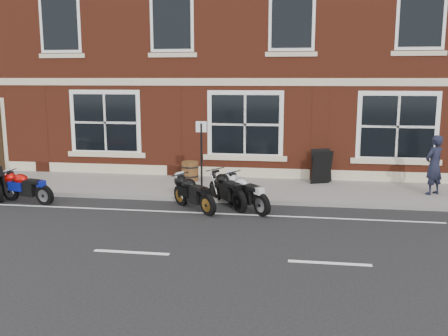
{
  "coord_description": "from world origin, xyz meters",
  "views": [
    {
      "loc": [
        3.37,
        -12.37,
        3.54
      ],
      "look_at": [
        1.22,
        1.6,
        0.98
      ],
      "focal_mm": 40.0,
      "sensor_mm": 36.0,
      "label": 1
    }
  ],
  "objects_px": {
    "moto_sport_black": "(194,192)",
    "pedestrian_left": "(434,165)",
    "a_board_sign": "(322,166)",
    "parking_sign": "(201,154)",
    "moto_sport_silver": "(246,191)",
    "moto_sport_red": "(27,186)",
    "barrel_planter": "(190,171)",
    "moto_naked_black": "(228,188)"
  },
  "relations": [
    {
      "from": "moto_sport_black",
      "to": "pedestrian_left",
      "type": "height_order",
      "value": "pedestrian_left"
    },
    {
      "from": "moto_sport_black",
      "to": "moto_naked_black",
      "type": "distance_m",
      "value": 0.99
    },
    {
      "from": "moto_naked_black",
      "to": "a_board_sign",
      "type": "distance_m",
      "value": 4.03
    },
    {
      "from": "pedestrian_left",
      "to": "parking_sign",
      "type": "relative_size",
      "value": 0.81
    },
    {
      "from": "barrel_planter",
      "to": "parking_sign",
      "type": "relative_size",
      "value": 0.3
    },
    {
      "from": "moto_sport_red",
      "to": "pedestrian_left",
      "type": "xyz_separation_m",
      "value": [
        11.65,
        2.31,
        0.52
      ]
    },
    {
      "from": "moto_sport_red",
      "to": "barrel_planter",
      "type": "distance_m",
      "value": 5.17
    },
    {
      "from": "a_board_sign",
      "to": "moto_sport_black",
      "type": "bearing_deg",
      "value": -158.91
    },
    {
      "from": "pedestrian_left",
      "to": "moto_sport_black",
      "type": "bearing_deg",
      "value": -19.36
    },
    {
      "from": "moto_sport_black",
      "to": "barrel_planter",
      "type": "height_order",
      "value": "moto_sport_black"
    },
    {
      "from": "barrel_planter",
      "to": "moto_sport_silver",
      "type": "bearing_deg",
      "value": -53.38
    },
    {
      "from": "moto_naked_black",
      "to": "barrel_planter",
      "type": "bearing_deg",
      "value": 85.55
    },
    {
      "from": "moto_naked_black",
      "to": "a_board_sign",
      "type": "height_order",
      "value": "a_board_sign"
    },
    {
      "from": "moto_sport_red",
      "to": "moto_sport_silver",
      "type": "distance_m",
      "value": 6.33
    },
    {
      "from": "moto_sport_black",
      "to": "barrel_planter",
      "type": "bearing_deg",
      "value": 59.16
    },
    {
      "from": "moto_sport_black",
      "to": "moto_sport_silver",
      "type": "relative_size",
      "value": 0.91
    },
    {
      "from": "a_board_sign",
      "to": "barrel_planter",
      "type": "distance_m",
      "value": 4.37
    },
    {
      "from": "moto_sport_silver",
      "to": "moto_sport_red",
      "type": "bearing_deg",
      "value": 140.0
    },
    {
      "from": "moto_sport_silver",
      "to": "a_board_sign",
      "type": "bearing_deg",
      "value": 15.94
    },
    {
      "from": "moto_naked_black",
      "to": "a_board_sign",
      "type": "bearing_deg",
      "value": 12.1
    },
    {
      "from": "moto_naked_black",
      "to": "parking_sign",
      "type": "relative_size",
      "value": 0.77
    },
    {
      "from": "a_board_sign",
      "to": "parking_sign",
      "type": "distance_m",
      "value": 4.35
    },
    {
      "from": "parking_sign",
      "to": "a_board_sign",
      "type": "bearing_deg",
      "value": 31.23
    },
    {
      "from": "moto_sport_red",
      "to": "a_board_sign",
      "type": "height_order",
      "value": "a_board_sign"
    },
    {
      "from": "moto_sport_silver",
      "to": "pedestrian_left",
      "type": "distance_m",
      "value": 5.77
    },
    {
      "from": "moto_sport_silver",
      "to": "pedestrian_left",
      "type": "relative_size",
      "value": 0.89
    },
    {
      "from": "pedestrian_left",
      "to": "barrel_planter",
      "type": "relative_size",
      "value": 2.71
    },
    {
      "from": "a_board_sign",
      "to": "pedestrian_left",
      "type": "bearing_deg",
      "value": -43.39
    },
    {
      "from": "pedestrian_left",
      "to": "barrel_planter",
      "type": "xyz_separation_m",
      "value": [
        -7.56,
        0.84,
        -0.56
      ]
    },
    {
      "from": "moto_sport_red",
      "to": "moto_naked_black",
      "type": "height_order",
      "value": "moto_naked_black"
    },
    {
      "from": "moto_sport_black",
      "to": "pedestrian_left",
      "type": "xyz_separation_m",
      "value": [
        6.73,
        2.38,
        0.51
      ]
    },
    {
      "from": "moto_sport_silver",
      "to": "moto_naked_black",
      "type": "relative_size",
      "value": 0.93
    },
    {
      "from": "moto_naked_black",
      "to": "moto_sport_silver",
      "type": "bearing_deg",
      "value": -63.92
    },
    {
      "from": "a_board_sign",
      "to": "barrel_planter",
      "type": "relative_size",
      "value": 1.7
    },
    {
      "from": "moto_sport_silver",
      "to": "barrel_planter",
      "type": "bearing_deg",
      "value": 85.29
    },
    {
      "from": "pedestrian_left",
      "to": "a_board_sign",
      "type": "height_order",
      "value": "pedestrian_left"
    },
    {
      "from": "moto_naked_black",
      "to": "pedestrian_left",
      "type": "xyz_separation_m",
      "value": [
        5.89,
        1.87,
        0.48
      ]
    },
    {
      "from": "moto_sport_black",
      "to": "moto_naked_black",
      "type": "xyz_separation_m",
      "value": [
        0.84,
        0.52,
        0.03
      ]
    },
    {
      "from": "moto_sport_silver",
      "to": "moto_naked_black",
      "type": "height_order",
      "value": "moto_naked_black"
    },
    {
      "from": "barrel_planter",
      "to": "a_board_sign",
      "type": "bearing_deg",
      "value": 3.82
    },
    {
      "from": "barrel_planter",
      "to": "parking_sign",
      "type": "bearing_deg",
      "value": -69.0
    },
    {
      "from": "moto_naked_black",
      "to": "pedestrian_left",
      "type": "relative_size",
      "value": 0.96
    }
  ]
}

